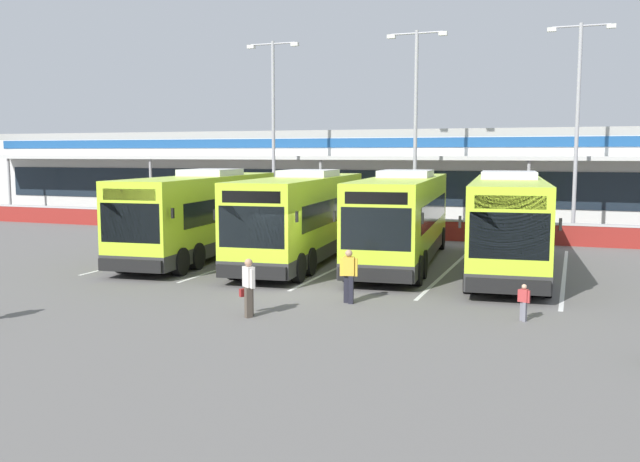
% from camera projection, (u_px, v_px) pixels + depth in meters
% --- Properties ---
extents(ground_plane, '(200.00, 200.00, 0.00)m').
position_uv_depth(ground_plane, '(295.00, 288.00, 22.96)').
color(ground_plane, '#605E5B').
extents(terminal_building, '(70.00, 13.00, 6.00)m').
position_uv_depth(terminal_building, '(442.00, 175.00, 47.70)').
color(terminal_building, silver).
rests_on(terminal_building, ground).
extents(red_barrier_wall, '(60.00, 0.40, 1.10)m').
position_uv_depth(red_barrier_wall, '(399.00, 228.00, 36.41)').
color(red_barrier_wall, maroon).
rests_on(red_barrier_wall, ground).
extents(coach_bus_leftmost, '(3.88, 12.33, 3.78)m').
position_uv_depth(coach_bus_leftmost, '(202.00, 216.00, 29.91)').
color(coach_bus_leftmost, '#B7DB2D').
rests_on(coach_bus_leftmost, ground).
extents(coach_bus_left_centre, '(3.88, 12.33, 3.78)m').
position_uv_depth(coach_bus_left_centre, '(303.00, 219.00, 28.56)').
color(coach_bus_left_centre, '#B7DB2D').
rests_on(coach_bus_left_centre, ground).
extents(coach_bus_centre, '(3.88, 12.33, 3.78)m').
position_uv_depth(coach_bus_centre, '(402.00, 220.00, 28.00)').
color(coach_bus_centre, '#B7DB2D').
rests_on(coach_bus_centre, ground).
extents(coach_bus_right_centre, '(3.88, 12.33, 3.78)m').
position_uv_depth(coach_bus_right_centre, '(508.00, 225.00, 26.13)').
color(coach_bus_right_centre, '#B7DB2D').
rests_on(coach_bus_right_centre, ground).
extents(bay_stripe_far_west, '(0.14, 13.00, 0.01)m').
position_uv_depth(bay_stripe_far_west, '(175.00, 252.00, 31.45)').
color(bay_stripe_far_west, silver).
rests_on(bay_stripe_far_west, ground).
extents(bay_stripe_west, '(0.14, 13.00, 0.01)m').
position_uv_depth(bay_stripe_west, '(258.00, 257.00, 30.00)').
color(bay_stripe_west, silver).
rests_on(bay_stripe_west, ground).
extents(bay_stripe_mid_west, '(0.14, 13.00, 0.01)m').
position_uv_depth(bay_stripe_mid_west, '(350.00, 262.00, 28.55)').
color(bay_stripe_mid_west, silver).
rests_on(bay_stripe_mid_west, ground).
extents(bay_stripe_centre, '(0.14, 13.00, 0.01)m').
position_uv_depth(bay_stripe_centre, '(451.00, 268.00, 27.10)').
color(bay_stripe_centre, silver).
rests_on(bay_stripe_centre, ground).
extents(bay_stripe_mid_east, '(0.14, 13.00, 0.01)m').
position_uv_depth(bay_stripe_mid_east, '(564.00, 274.00, 25.66)').
color(bay_stripe_mid_east, silver).
rests_on(bay_stripe_mid_east, ground).
extents(pedestrian_with_handbag, '(0.60, 0.54, 1.62)m').
position_uv_depth(pedestrian_with_handbag, '(248.00, 286.00, 18.90)').
color(pedestrian_with_handbag, '#4C4238').
rests_on(pedestrian_with_handbag, ground).
extents(pedestrian_child, '(0.33, 0.24, 1.00)m').
position_uv_depth(pedestrian_child, '(524.00, 301.00, 18.44)').
color(pedestrian_child, slate).
rests_on(pedestrian_child, ground).
extents(pedestrian_near_bin, '(0.54, 0.29, 1.62)m').
position_uv_depth(pedestrian_near_bin, '(349.00, 274.00, 20.63)').
color(pedestrian_near_bin, black).
rests_on(pedestrian_near_bin, ground).
extents(lamp_post_west, '(3.24, 0.28, 11.00)m').
position_uv_depth(lamp_post_west, '(273.00, 123.00, 40.78)').
color(lamp_post_west, '#9E9EA3').
rests_on(lamp_post_west, ground).
extents(lamp_post_centre, '(3.24, 0.28, 11.00)m').
position_uv_depth(lamp_post_centre, '(416.00, 120.00, 37.22)').
color(lamp_post_centre, '#9E9EA3').
rests_on(lamp_post_centre, ground).
extents(lamp_post_east, '(3.24, 0.28, 11.00)m').
position_uv_depth(lamp_post_east, '(577.00, 118.00, 35.11)').
color(lamp_post_east, '#9E9EA3').
rests_on(lamp_post_east, ground).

